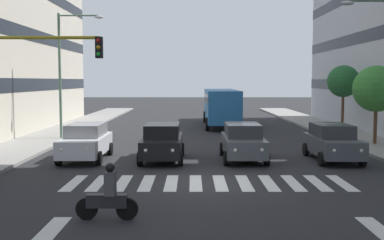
% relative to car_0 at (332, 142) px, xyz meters
% --- Properties ---
extents(ground_plane, '(180.00, 180.00, 0.00)m').
position_rel_car_0_xyz_m(ground_plane, '(6.05, 4.94, -0.89)').
color(ground_plane, '#262628').
extents(crosswalk_markings, '(10.35, 2.80, 0.01)m').
position_rel_car_0_xyz_m(crosswalk_markings, '(6.05, 4.94, -0.88)').
color(crosswalk_markings, silver).
rests_on(crosswalk_markings, ground_plane).
extents(lane_arrow_0, '(0.50, 2.20, 0.01)m').
position_rel_car_0_xyz_m(lane_arrow_0, '(1.89, 10.44, -0.88)').
color(lane_arrow_0, silver).
rests_on(lane_arrow_0, ground_plane).
extents(lane_arrow_1, '(0.50, 2.20, 0.01)m').
position_rel_car_0_xyz_m(lane_arrow_1, '(10.20, 10.44, -0.88)').
color(lane_arrow_1, silver).
rests_on(lane_arrow_1, ground_plane).
extents(car_0, '(2.02, 4.44, 1.72)m').
position_rel_car_0_xyz_m(car_0, '(0.00, 0.00, 0.00)').
color(car_0, '#474C51').
rests_on(car_0, ground_plane).
extents(car_1, '(2.02, 4.44, 1.72)m').
position_rel_car_0_xyz_m(car_1, '(4.21, -0.17, 0.00)').
color(car_1, '#474C51').
rests_on(car_1, ground_plane).
extents(car_2, '(2.02, 4.44, 1.72)m').
position_rel_car_0_xyz_m(car_2, '(8.04, -0.06, 0.00)').
color(car_2, black).
rests_on(car_2, ground_plane).
extents(car_3, '(2.02, 4.44, 1.72)m').
position_rel_car_0_xyz_m(car_3, '(11.69, -0.20, 0.00)').
color(car_3, silver).
rests_on(car_3, ground_plane).
extents(bus_behind_traffic, '(2.78, 10.50, 3.00)m').
position_rel_car_0_xyz_m(bus_behind_traffic, '(4.21, -17.06, 0.97)').
color(bus_behind_traffic, '#286BAD').
rests_on(bus_behind_traffic, ground_plane).
extents(motorcycle_with_rider, '(1.70, 0.36, 1.57)m').
position_rel_car_0_xyz_m(motorcycle_with_rider, '(8.91, 9.57, -0.24)').
color(motorcycle_with_rider, black).
rests_on(motorcycle_with_rider, ground_plane).
extents(traffic_light_gantry, '(4.20, 0.36, 5.50)m').
position_rel_car_0_xyz_m(traffic_light_gantry, '(12.76, 5.08, 2.80)').
color(traffic_light_gantry, '#AD991E').
rests_on(traffic_light_gantry, ground_plane).
extents(street_lamp_right, '(2.87, 0.28, 7.81)m').
position_rel_car_0_xyz_m(street_lamp_right, '(14.52, -7.73, 3.99)').
color(street_lamp_right, '#4C6B56').
rests_on(street_lamp_right, sidewalk_right).
extents(street_tree_1, '(2.66, 2.66, 4.49)m').
position_rel_car_0_xyz_m(street_tree_1, '(-3.92, -4.92, 2.41)').
color(street_tree_1, '#513823').
rests_on(street_tree_1, sidewalk_left).
extents(street_tree_2, '(2.28, 2.28, 4.72)m').
position_rel_car_0_xyz_m(street_tree_2, '(-4.19, -11.69, 2.82)').
color(street_tree_2, '#513823').
rests_on(street_tree_2, sidewalk_left).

